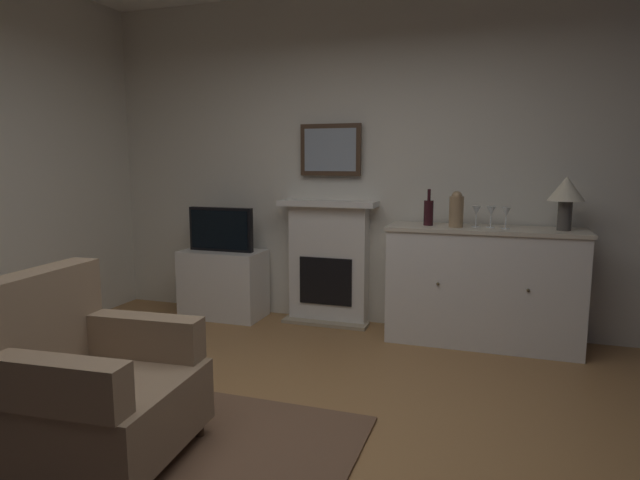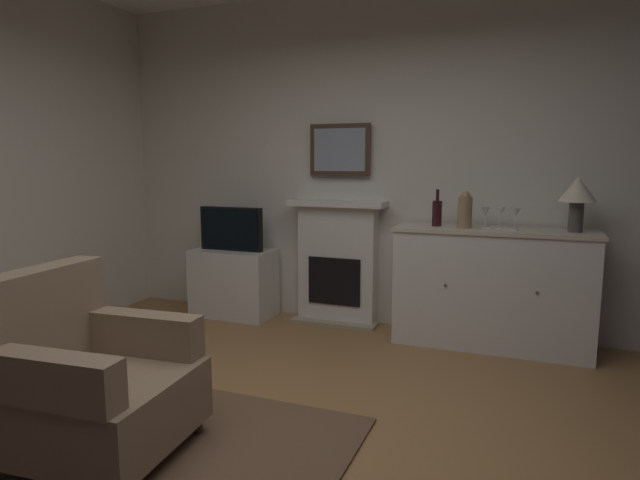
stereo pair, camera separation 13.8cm
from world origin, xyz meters
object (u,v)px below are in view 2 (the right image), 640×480
Objects in this scene: tv_set at (231,229)px; armchair at (87,381)px; framed_picture at (340,150)px; table_lamp at (578,193)px; sideboard_cabinet at (492,288)px; fireplace_unit at (338,262)px; wine_glass_right at (516,214)px; tv_cabinet at (234,283)px; wine_bottle at (437,212)px; vase_decorative at (465,210)px; wine_glass_left at (485,212)px; wine_glass_center at (500,213)px.

armchair is (0.59, -2.36, -0.44)m from tv_set.
table_lamp is at bearing -6.72° from framed_picture.
sideboard_cabinet is 3.73× the size of table_lamp.
fireplace_unit is 2.75× the size of table_lamp.
sideboard_cabinet is 2.41× the size of tv_set.
fireplace_unit reaches higher than wine_glass_right.
sideboard_cabinet is 0.61m from wine_glass_right.
tv_cabinet is 0.82× the size of armchair.
fireplace_unit is 3.79× the size of wine_bottle.
tv_set is 2.47m from armchair.
tv_set is at bearing -179.57° from wine_bottle.
fireplace_unit is 1.25m from vase_decorative.
wine_glass_left is at bearing 0.76° from tv_set.
fireplace_unit is at bearing 172.42° from sideboard_cabinet.
tv_set is 0.67× the size of armchair.
fireplace_unit is 1.77× the size of tv_set.
fireplace_unit is 1.02m from tv_cabinet.
wine_glass_center is at bearing 156.62° from wine_glass_right.
sideboard_cabinet is 5.31× the size of vase_decorative.
framed_picture is 1.58m from wine_glass_right.
fireplace_unit is 6.67× the size of wine_glass_left.
wine_bottle reaches higher than sideboard_cabinet.
wine_bottle is 0.32× the size of armchair.
tv_cabinet is 2.45m from armchair.
tv_set is at bearing -179.24° from wine_glass_left.
framed_picture is 2.86m from armchair.
sideboard_cabinet is 2.33m from tv_set.
wine_glass_center reaches higher than tv_cabinet.
table_lamp is (1.89, -0.18, 0.66)m from fireplace_unit.
table_lamp is at bearing 46.08° from armchair.
framed_picture is 1.96× the size of vase_decorative.
tv_set is (-0.98, -0.19, 0.28)m from fireplace_unit.
wine_bottle is at bearing 61.58° from armchair.
tv_cabinet is at bearing 179.98° from wine_glass_center.
armchair is (-1.87, -2.33, -0.67)m from wine_glass_right.
wine_glass_left reaches higher than tv_set.
wine_glass_center is (1.37, -0.21, -0.49)m from framed_picture.
wine_bottle is 2.77m from armchair.
fireplace_unit is 1.35m from sideboard_cabinet.
fireplace_unit is 1.20× the size of armchair.
wine_glass_left is 1.00× the size of wine_glass_right.
fireplace_unit is 3.91× the size of vase_decorative.
wine_glass_center is at bearing 0.55° from tv_set.
vase_decorative is (1.11, -0.23, 0.52)m from fireplace_unit.
armchair is (-1.76, -2.38, -0.67)m from wine_glass_center.
framed_picture reaches higher than tv_set.
wine_bottle is at bearing -0.29° from tv_cabinet.
fireplace_unit is 0.99m from framed_picture.
wine_glass_left is 0.22× the size of tv_cabinet.
wine_glass_left is at bearing 178.05° from table_lamp.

